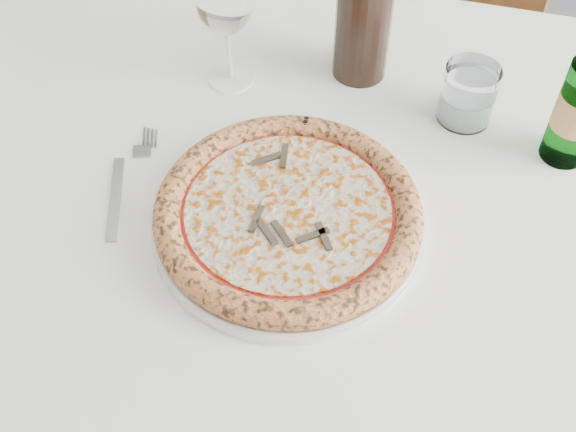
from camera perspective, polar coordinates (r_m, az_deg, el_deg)
name	(u,v)px	position (r m, az deg, el deg)	size (l,w,h in m)	color
floor	(246,346)	(1.66, -3.34, -10.21)	(5.00, 6.00, 0.02)	#575767
dining_table	(307,212)	(1.00, 1.52, 0.32)	(1.46, 0.86, 0.76)	brown
plate	(288,222)	(0.86, 0.00, -0.47)	(0.33, 0.33, 0.02)	white
pizza	(288,213)	(0.85, 0.00, 0.27)	(0.32, 0.32, 0.03)	#E99350
fork	(124,183)	(0.94, -12.81, 2.59)	(0.06, 0.19, 0.00)	gray
wine_glass	(225,5)	(0.99, -4.97, 16.29)	(0.08, 0.08, 0.17)	white
tumbler	(467,97)	(1.01, 14.00, 9.09)	(0.07, 0.07, 0.08)	white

